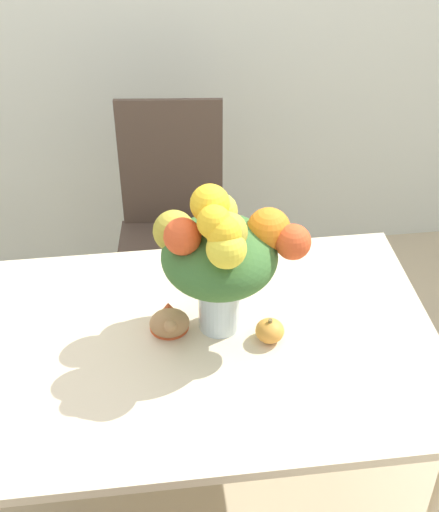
{
  "coord_description": "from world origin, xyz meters",
  "views": [
    {
      "loc": [
        -0.13,
        -1.45,
        2.12
      ],
      "look_at": [
        0.06,
        0.06,
        0.97
      ],
      "focal_mm": 50.0,
      "sensor_mm": 36.0,
      "label": 1
    }
  ],
  "objects_px": {
    "flower_vase": "(221,252)",
    "dining_chair_near_window": "(172,230)",
    "pumpkin": "(270,331)",
    "turkey_figurine": "(169,318)"
  },
  "relations": [
    {
      "from": "dining_chair_near_window",
      "to": "pumpkin",
      "type": "bearing_deg",
      "value": -69.44
    },
    {
      "from": "flower_vase",
      "to": "turkey_figurine",
      "type": "height_order",
      "value": "flower_vase"
    },
    {
      "from": "pumpkin",
      "to": "turkey_figurine",
      "type": "xyz_separation_m",
      "value": [
        -0.28,
        0.07,
        0.01
      ]
    },
    {
      "from": "flower_vase",
      "to": "dining_chair_near_window",
      "type": "bearing_deg",
      "value": 96.65
    },
    {
      "from": "flower_vase",
      "to": "dining_chair_near_window",
      "type": "distance_m",
      "value": 0.92
    },
    {
      "from": "turkey_figurine",
      "to": "dining_chair_near_window",
      "type": "relative_size",
      "value": 0.15
    },
    {
      "from": "pumpkin",
      "to": "turkey_figurine",
      "type": "relative_size",
      "value": 0.54
    },
    {
      "from": "flower_vase",
      "to": "turkey_figurine",
      "type": "relative_size",
      "value": 3.16
    },
    {
      "from": "pumpkin",
      "to": "dining_chair_near_window",
      "type": "bearing_deg",
      "value": 104.51
    },
    {
      "from": "pumpkin",
      "to": "turkey_figurine",
      "type": "bearing_deg",
      "value": 165.49
    }
  ]
}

